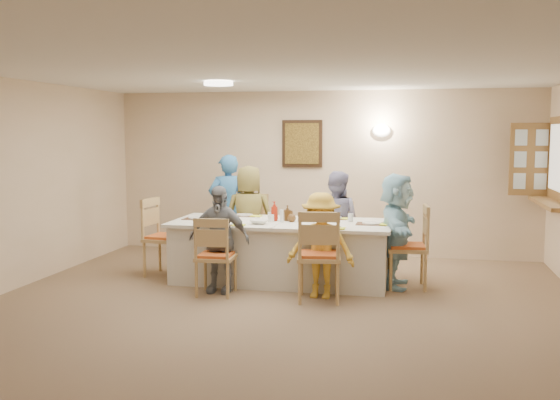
% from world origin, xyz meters
% --- Properties ---
extents(ground, '(7.00, 7.00, 0.00)m').
position_xyz_m(ground, '(0.00, 0.00, 0.00)').
color(ground, '#806146').
extents(room_walls, '(7.00, 7.00, 7.00)m').
position_xyz_m(room_walls, '(0.00, 0.00, 1.51)').
color(room_walls, beige).
rests_on(room_walls, ground).
extents(wall_picture, '(0.62, 0.05, 0.72)m').
position_xyz_m(wall_picture, '(-0.30, 3.46, 1.70)').
color(wall_picture, black).
rests_on(wall_picture, room_walls).
extents(wall_sconce, '(0.26, 0.09, 0.18)m').
position_xyz_m(wall_sconce, '(0.90, 3.44, 1.90)').
color(wall_sconce, white).
rests_on(wall_sconce, room_walls).
extents(ceiling_light, '(0.36, 0.36, 0.05)m').
position_xyz_m(ceiling_light, '(-1.00, 1.50, 2.47)').
color(ceiling_light, white).
rests_on(ceiling_light, room_walls).
extents(hatch_sill, '(0.30, 1.50, 0.05)m').
position_xyz_m(hatch_sill, '(3.09, 2.40, 0.97)').
color(hatch_sill, olive).
rests_on(hatch_sill, room_walls).
extents(shutter_door, '(0.55, 0.04, 1.00)m').
position_xyz_m(shutter_door, '(2.95, 3.16, 1.50)').
color(shutter_door, olive).
rests_on(shutter_door, room_walls).
extents(dining_table, '(2.73, 1.16, 0.76)m').
position_xyz_m(dining_table, '(-0.22, 1.59, 0.38)').
color(dining_table, silver).
rests_on(dining_table, ground).
extents(chair_back_left, '(0.54, 0.54, 1.01)m').
position_xyz_m(chair_back_left, '(-0.82, 2.39, 0.50)').
color(chair_back_left, tan).
rests_on(chair_back_left, ground).
extents(chair_back_right, '(0.46, 0.46, 0.93)m').
position_xyz_m(chair_back_right, '(0.38, 2.39, 0.47)').
color(chair_back_right, tan).
rests_on(chair_back_right, ground).
extents(chair_front_left, '(0.46, 0.46, 0.92)m').
position_xyz_m(chair_front_left, '(-0.82, 0.79, 0.46)').
color(chair_front_left, tan).
rests_on(chair_front_left, ground).
extents(chair_front_right, '(0.56, 0.56, 1.03)m').
position_xyz_m(chair_front_right, '(0.38, 0.79, 0.52)').
color(chair_front_right, tan).
rests_on(chair_front_right, ground).
extents(chair_left_end, '(0.54, 0.54, 1.02)m').
position_xyz_m(chair_left_end, '(-1.77, 1.59, 0.51)').
color(chair_left_end, tan).
rests_on(chair_left_end, ground).
extents(chair_right_end, '(0.53, 0.53, 1.01)m').
position_xyz_m(chair_right_end, '(1.33, 1.59, 0.51)').
color(chair_right_end, tan).
rests_on(chair_right_end, ground).
extents(diner_back_left, '(0.80, 0.61, 1.42)m').
position_xyz_m(diner_back_left, '(-0.82, 2.27, 0.71)').
color(diner_back_left, olive).
rests_on(diner_back_left, ground).
extents(diner_back_right, '(0.81, 0.71, 1.36)m').
position_xyz_m(diner_back_right, '(0.38, 2.27, 0.68)').
color(diner_back_right, '#8E8AB4').
rests_on(diner_back_right, ground).
extents(diner_front_left, '(0.75, 0.35, 1.26)m').
position_xyz_m(diner_front_left, '(-0.82, 0.91, 0.63)').
color(diner_front_left, gray).
rests_on(diner_front_left, ground).
extents(diner_front_right, '(0.84, 0.56, 1.20)m').
position_xyz_m(diner_front_right, '(0.38, 0.91, 0.60)').
color(diner_front_right, gold).
rests_on(diner_front_right, ground).
extents(diner_right_end, '(1.30, 0.47, 1.38)m').
position_xyz_m(diner_right_end, '(1.20, 1.59, 0.69)').
color(diner_right_end, '#AFE6F9').
rests_on(diner_right_end, ground).
extents(caregiver, '(0.86, 0.82, 1.55)m').
position_xyz_m(caregiver, '(-1.27, 2.74, 0.78)').
color(caregiver, '#3575B6').
rests_on(caregiver, ground).
extents(placemat_fl, '(0.34, 0.25, 0.01)m').
position_xyz_m(placemat_fl, '(-0.82, 1.17, 0.76)').
color(placemat_fl, '#472B19').
rests_on(placemat_fl, dining_table).
extents(plate_fl, '(0.24, 0.24, 0.02)m').
position_xyz_m(plate_fl, '(-0.82, 1.17, 0.77)').
color(plate_fl, white).
rests_on(plate_fl, dining_table).
extents(napkin_fl, '(0.14, 0.14, 0.01)m').
position_xyz_m(napkin_fl, '(-0.64, 1.12, 0.77)').
color(napkin_fl, '#E6F533').
rests_on(napkin_fl, dining_table).
extents(placemat_fr, '(0.36, 0.27, 0.01)m').
position_xyz_m(placemat_fr, '(0.38, 1.17, 0.76)').
color(placemat_fr, '#472B19').
rests_on(placemat_fr, dining_table).
extents(plate_fr, '(0.25, 0.25, 0.02)m').
position_xyz_m(plate_fr, '(0.38, 1.17, 0.77)').
color(plate_fr, white).
rests_on(plate_fr, dining_table).
extents(napkin_fr, '(0.14, 0.14, 0.01)m').
position_xyz_m(napkin_fr, '(0.56, 1.12, 0.77)').
color(napkin_fr, '#E6F533').
rests_on(napkin_fr, dining_table).
extents(placemat_bl, '(0.35, 0.26, 0.01)m').
position_xyz_m(placemat_bl, '(-0.82, 2.01, 0.76)').
color(placemat_bl, '#472B19').
rests_on(placemat_bl, dining_table).
extents(plate_bl, '(0.24, 0.24, 0.01)m').
position_xyz_m(plate_bl, '(-0.82, 2.01, 0.77)').
color(plate_bl, white).
rests_on(plate_bl, dining_table).
extents(napkin_bl, '(0.14, 0.14, 0.01)m').
position_xyz_m(napkin_bl, '(-0.64, 1.96, 0.77)').
color(napkin_bl, '#E6F533').
rests_on(napkin_bl, dining_table).
extents(placemat_br, '(0.37, 0.28, 0.01)m').
position_xyz_m(placemat_br, '(0.38, 2.01, 0.76)').
color(placemat_br, '#472B19').
rests_on(placemat_br, dining_table).
extents(plate_br, '(0.23, 0.23, 0.01)m').
position_xyz_m(plate_br, '(0.38, 2.01, 0.77)').
color(plate_br, white).
rests_on(plate_br, dining_table).
extents(napkin_br, '(0.13, 0.13, 0.01)m').
position_xyz_m(napkin_br, '(0.56, 1.96, 0.77)').
color(napkin_br, '#E6F533').
rests_on(napkin_br, dining_table).
extents(placemat_le, '(0.36, 0.27, 0.01)m').
position_xyz_m(placemat_le, '(-1.32, 1.59, 0.76)').
color(placemat_le, '#472B19').
rests_on(placemat_le, dining_table).
extents(plate_le, '(0.24, 0.24, 0.02)m').
position_xyz_m(plate_le, '(-1.32, 1.59, 0.77)').
color(plate_le, white).
rests_on(plate_le, dining_table).
extents(napkin_le, '(0.13, 0.13, 0.01)m').
position_xyz_m(napkin_le, '(-1.14, 1.54, 0.77)').
color(napkin_le, '#E6F533').
rests_on(napkin_le, dining_table).
extents(placemat_re, '(0.37, 0.27, 0.01)m').
position_xyz_m(placemat_re, '(0.90, 1.59, 0.76)').
color(placemat_re, '#472B19').
rests_on(placemat_re, dining_table).
extents(plate_re, '(0.23, 0.23, 0.01)m').
position_xyz_m(plate_re, '(0.90, 1.59, 0.77)').
color(plate_re, white).
rests_on(plate_re, dining_table).
extents(napkin_re, '(0.15, 0.15, 0.01)m').
position_xyz_m(napkin_re, '(1.08, 1.54, 0.77)').
color(napkin_re, '#E6F533').
rests_on(napkin_re, dining_table).
extents(teacup_a, '(0.16, 0.16, 0.09)m').
position_xyz_m(teacup_a, '(-1.03, 1.23, 0.80)').
color(teacup_a, white).
rests_on(teacup_a, dining_table).
extents(teacup_b, '(0.12, 0.12, 0.08)m').
position_xyz_m(teacup_b, '(0.16, 2.10, 0.80)').
color(teacup_b, white).
rests_on(teacup_b, dining_table).
extents(bowl_a, '(0.29, 0.29, 0.05)m').
position_xyz_m(bowl_a, '(-0.44, 1.32, 0.79)').
color(bowl_a, white).
rests_on(bowl_a, dining_table).
extents(bowl_b, '(0.25, 0.25, 0.06)m').
position_xyz_m(bowl_b, '(0.11, 1.86, 0.79)').
color(bowl_b, white).
rests_on(bowl_b, dining_table).
extents(condiment_ketchup, '(0.16, 0.16, 0.25)m').
position_xyz_m(condiment_ketchup, '(-0.32, 1.63, 0.88)').
color(condiment_ketchup, '#AB220E').
rests_on(condiment_ketchup, dining_table).
extents(condiment_brown, '(0.15, 0.16, 0.20)m').
position_xyz_m(condiment_brown, '(-0.16, 1.68, 0.86)').
color(condiment_brown, '#533416').
rests_on(condiment_brown, dining_table).
extents(condiment_malt, '(0.16, 0.16, 0.14)m').
position_xyz_m(condiment_malt, '(-0.09, 1.58, 0.83)').
color(condiment_malt, '#533416').
rests_on(condiment_malt, dining_table).
extents(drinking_glass, '(0.07, 0.07, 0.10)m').
position_xyz_m(drinking_glass, '(-0.37, 1.64, 0.82)').
color(drinking_glass, silver).
rests_on(drinking_glass, dining_table).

